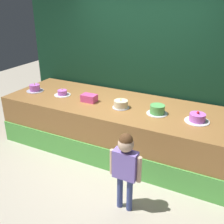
# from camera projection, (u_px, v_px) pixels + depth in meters

# --- Properties ---
(ground_plane) EXTENTS (12.00, 12.00, 0.00)m
(ground_plane) POSITION_uv_depth(u_px,v_px,m) (105.00, 169.00, 4.14)
(ground_plane) COLOR #BCB29E
(stage_platform) EXTENTS (4.12, 1.34, 0.83)m
(stage_platform) POSITION_uv_depth(u_px,v_px,m) (124.00, 128.00, 4.50)
(stage_platform) COLOR #9E6B38
(stage_platform) RESTS_ON ground_plane
(curtain_backdrop) EXTENTS (4.74, 0.08, 3.09)m
(curtain_backdrop) POSITION_uv_depth(u_px,v_px,m) (143.00, 52.00, 4.67)
(curtain_backdrop) COLOR #113823
(curtain_backdrop) RESTS_ON ground_plane
(child_figure) EXTENTS (0.41, 0.19, 1.05)m
(child_figure) POSITION_uv_depth(u_px,v_px,m) (125.00, 162.00, 3.12)
(child_figure) COLOR #3F4C8C
(child_figure) RESTS_ON ground_plane
(pink_box) EXTENTS (0.25, 0.17, 0.12)m
(pink_box) POSITION_uv_depth(u_px,v_px,m) (89.00, 98.00, 4.46)
(pink_box) COLOR #E84B94
(pink_box) RESTS_ON stage_platform
(cake_far_left) EXTENTS (0.31, 0.31, 0.17)m
(cake_far_left) POSITION_uv_depth(u_px,v_px,m) (35.00, 88.00, 4.94)
(cake_far_left) COLOR silver
(cake_far_left) RESTS_ON stage_platform
(cake_left) EXTENTS (0.29, 0.29, 0.15)m
(cake_left) POSITION_uv_depth(u_px,v_px,m) (62.00, 93.00, 4.75)
(cake_left) COLOR white
(cake_left) RESTS_ON stage_platform
(cake_center) EXTENTS (0.27, 0.27, 0.18)m
(cake_center) POSITION_uv_depth(u_px,v_px,m) (121.00, 104.00, 4.21)
(cake_center) COLOR silver
(cake_center) RESTS_ON stage_platform
(cake_right) EXTENTS (0.32, 0.32, 0.14)m
(cake_right) POSITION_uv_depth(u_px,v_px,m) (157.00, 110.00, 3.99)
(cake_right) COLOR silver
(cake_right) RESTS_ON stage_platform
(cake_far_right) EXTENTS (0.35, 0.35, 0.16)m
(cake_far_right) POSITION_uv_depth(u_px,v_px,m) (197.00, 118.00, 3.75)
(cake_far_right) COLOR white
(cake_far_right) RESTS_ON stage_platform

